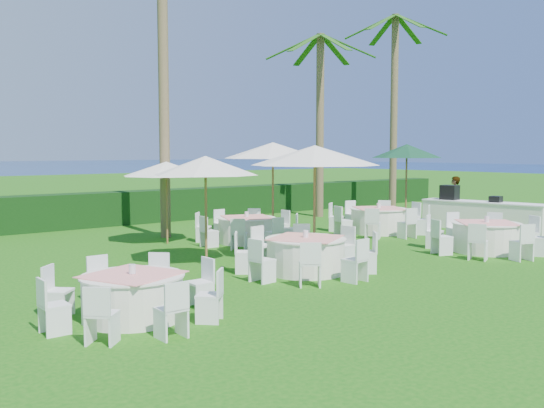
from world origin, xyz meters
The scene contains 17 objects.
ground centered at (0.00, 0.00, 0.00)m, with size 120.00×120.00×0.00m, color #13540E.
hedge centered at (0.00, 12.00, 0.60)m, with size 34.00×1.00×1.20m, color black.
banquet_table_a centered at (-5.94, 0.14, 0.38)m, with size 2.87×2.87×0.88m.
banquet_table_b centered at (-1.32, 1.15, 0.41)m, with size 3.12×3.12×0.94m.
banquet_table_c centered at (4.27, 0.19, 0.42)m, with size 3.07×3.07×0.95m.
banquet_table_e centered at (0.30, 5.51, 0.40)m, with size 2.98×2.98×0.91m.
banquet_table_f centered at (4.93, 4.51, 0.43)m, with size 3.26×3.26×0.98m.
umbrella_a centered at (-2.55, 3.26, 2.34)m, with size 2.47×2.47×2.56m.
umbrella_b centered at (-0.09, 2.19, 2.57)m, with size 3.15×3.15×2.81m.
umbrella_c centered at (-1.62, 6.78, 2.16)m, with size 2.53×2.53×2.37m.
umbrella_d centered at (2.00, 6.39, 2.69)m, with size 3.15×3.15×2.95m.
umbrella_green centered at (7.84, 5.72, 2.67)m, with size 2.56×2.56×2.93m.
buffet_table centered at (8.28, 2.83, 0.52)m, with size 1.57×4.24×1.48m.
staff_person centered at (9.27, 4.62, 0.87)m, with size 0.63×0.42×1.74m, color gray.
palm_c centered at (-0.99, 8.01, 5.78)m, with size 4.40×4.17×10.62m.
palm_d centered at (6.82, 9.32, 4.11)m, with size 4.31×4.32×7.36m.
palm_e centered at (10.92, 8.92, 4.76)m, with size 4.38×4.22×8.61m.
Camera 1 is at (-10.17, -8.61, 2.67)m, focal length 40.00 mm.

